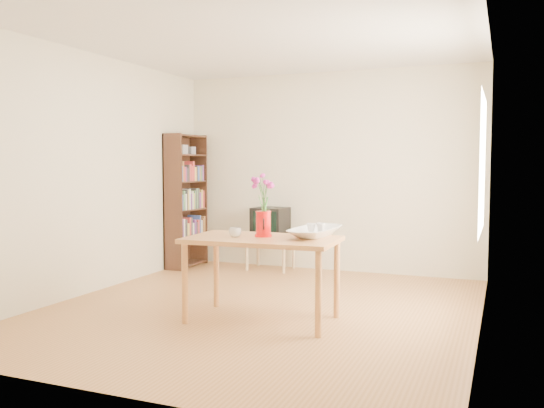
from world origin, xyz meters
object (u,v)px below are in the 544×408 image
at_px(mug, 235,232).
at_px(television, 271,221).
at_px(table, 262,247).
at_px(bowl, 315,210).
at_px(pitcher, 263,225).

distance_m(mug, television, 2.51).
bearing_deg(table, bowl, 27.80).
height_order(mug, television, mug).
xyz_separation_m(table, television, (-0.88, 2.35, -0.01)).
distance_m(table, bowl, 0.58).
distance_m(table, television, 2.51).
bearing_deg(pitcher, bowl, -1.55).
distance_m(bowl, television, 2.50).
xyz_separation_m(pitcher, mug, (-0.22, -0.14, -0.06)).
bearing_deg(table, television, 108.24).
relative_size(mug, television, 0.24).
xyz_separation_m(table, bowl, (0.42, 0.24, 0.33)).
bearing_deg(pitcher, table, -101.36).
distance_m(pitcher, bowl, 0.49).
bearing_deg(mug, bowl, -170.18).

